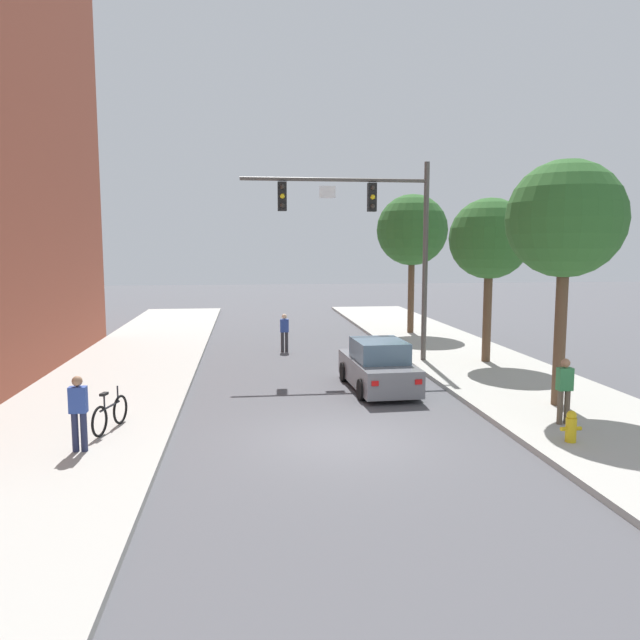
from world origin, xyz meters
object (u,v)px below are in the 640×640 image
(bicycle_leaning, at_px, (110,414))
(street_tree_second, at_px, (490,239))
(traffic_signal_mast, at_px, (374,223))
(pedestrian_crossing_road, at_px, (284,331))
(street_tree_nearest, at_px, (565,220))
(pedestrian_sidewalk_right_walker, at_px, (564,388))
(pedestrian_sidewalk_left_walker, at_px, (78,410))
(street_tree_third, at_px, (412,230))
(fire_hydrant, at_px, (571,426))
(car_lead_grey, at_px, (378,367))

(bicycle_leaning, relative_size, street_tree_second, 0.28)
(traffic_signal_mast, xyz_separation_m, pedestrian_crossing_road, (-3.16, 3.36, -4.45))
(street_tree_nearest, bearing_deg, pedestrian_sidewalk_right_walker, -114.05)
(bicycle_leaning, bearing_deg, pedestrian_sidewalk_left_walker, -101.77)
(pedestrian_sidewalk_right_walker, height_order, street_tree_third, street_tree_third)
(fire_hydrant, relative_size, street_tree_second, 0.12)
(car_lead_grey, relative_size, pedestrian_sidewalk_right_walker, 2.62)
(bicycle_leaning, bearing_deg, street_tree_third, 53.09)
(pedestrian_sidewalk_right_walker, relative_size, bicycle_leaning, 0.95)
(car_lead_grey, distance_m, pedestrian_sidewalk_right_walker, 5.99)
(fire_hydrant, distance_m, street_tree_second, 10.61)
(car_lead_grey, distance_m, pedestrian_sidewalk_left_walker, 9.41)
(bicycle_leaning, relative_size, fire_hydrant, 2.40)
(pedestrian_sidewalk_right_walker, distance_m, fire_hydrant, 1.54)
(pedestrian_sidewalk_left_walker, distance_m, street_tree_third, 21.09)
(car_lead_grey, distance_m, pedestrian_crossing_road, 7.80)
(street_tree_nearest, height_order, street_tree_second, street_tree_nearest)
(traffic_signal_mast, distance_m, street_tree_nearest, 7.96)
(bicycle_leaning, height_order, street_tree_second, street_tree_second)
(pedestrian_sidewalk_left_walker, distance_m, street_tree_nearest, 13.00)
(pedestrian_sidewalk_left_walker, distance_m, street_tree_second, 15.87)
(fire_hydrant, bearing_deg, pedestrian_crossing_road, 112.38)
(pedestrian_sidewalk_left_walker, bearing_deg, traffic_signal_mast, 48.60)
(street_tree_nearest, bearing_deg, car_lead_grey, 145.80)
(car_lead_grey, height_order, street_tree_second, street_tree_second)
(car_lead_grey, bearing_deg, pedestrian_sidewalk_left_walker, -144.72)
(car_lead_grey, relative_size, pedestrian_crossing_road, 2.62)
(pedestrian_sidewalk_left_walker, relative_size, street_tree_nearest, 0.25)
(bicycle_leaning, relative_size, street_tree_nearest, 0.26)
(pedestrian_sidewalk_right_walker, distance_m, bicycle_leaning, 11.02)
(traffic_signal_mast, distance_m, pedestrian_sidewalk_right_walker, 10.23)
(pedestrian_sidewalk_right_walker, relative_size, street_tree_third, 0.24)
(pedestrian_sidewalk_left_walker, bearing_deg, car_lead_grey, 35.28)
(pedestrian_crossing_road, xyz_separation_m, street_tree_second, (7.45, -3.97, 3.86))
(pedestrian_crossing_road, xyz_separation_m, street_tree_nearest, (6.89, -10.38, 4.29))
(street_tree_third, bearing_deg, fire_hydrant, -93.71)
(pedestrian_crossing_road, bearing_deg, street_tree_second, -28.04)
(pedestrian_sidewalk_right_walker, distance_m, street_tree_third, 16.80)
(traffic_signal_mast, relative_size, street_tree_third, 1.08)
(pedestrian_sidewalk_left_walker, xyz_separation_m, pedestrian_crossing_road, (5.19, 12.82, -0.15))
(street_tree_nearest, height_order, street_tree_third, street_tree_third)
(traffic_signal_mast, relative_size, fire_hydrant, 10.42)
(fire_hydrant, xyz_separation_m, street_tree_third, (1.14, 17.57, 4.81))
(traffic_signal_mast, height_order, street_tree_nearest, traffic_signal_mast)
(car_lead_grey, height_order, pedestrian_sidewalk_left_walker, pedestrian_sidewalk_left_walker)
(pedestrian_crossing_road, xyz_separation_m, pedestrian_sidewalk_right_walker, (6.10, -12.17, 0.15))
(pedestrian_sidewalk_left_walker, distance_m, pedestrian_crossing_road, 13.83)
(car_lead_grey, distance_m, fire_hydrant, 6.83)
(car_lead_grey, bearing_deg, pedestrian_sidewalk_right_walker, -52.93)
(pedestrian_sidewalk_left_walker, xyz_separation_m, pedestrian_sidewalk_right_walker, (11.28, 0.66, 0.00))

